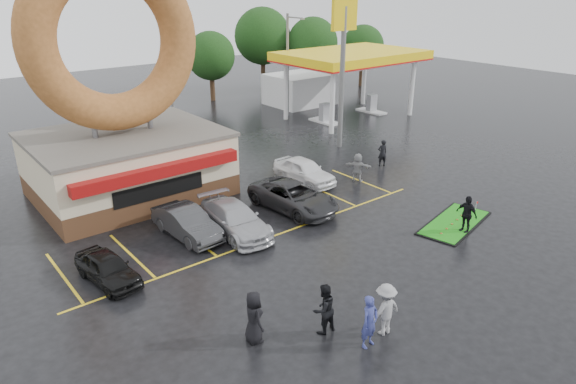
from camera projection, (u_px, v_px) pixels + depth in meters
ground at (316, 265)px, 22.59m from camera, size 120.00×120.00×0.00m
donut_shop at (123, 119)px, 28.51m from camera, size 10.20×8.70×13.50m
gas_station at (328, 72)px, 47.85m from camera, size 12.30×13.65×5.90m
shell_sign at (343, 46)px, 35.95m from camera, size 2.20×0.36×10.60m
streetlight_mid at (171, 80)px, 38.16m from camera, size 0.40×2.21×9.00m
streetlight_right at (288, 63)px, 45.83m from camera, size 0.40×2.21×9.00m
tree_far_a at (313, 43)px, 57.29m from camera, size 5.60×5.60×8.00m
tree_far_b at (363, 46)px, 59.56m from camera, size 4.90×4.90×7.00m
tree_far_c at (262, 36)px, 57.61m from camera, size 6.30×6.30×9.00m
tree_far_d at (211, 56)px, 52.03m from camera, size 4.90×4.90×7.00m
car_black at (108, 268)px, 21.17m from camera, size 1.93×3.82×1.25m
car_dgrey at (187, 223)px, 24.90m from camera, size 1.82×4.48×1.45m
car_silver at (235, 219)px, 25.27m from camera, size 2.43×5.16×1.46m
car_grey at (293, 197)px, 27.85m from camera, size 2.97×5.60×1.50m
car_white at (304, 171)px, 31.60m from camera, size 1.92×4.50×1.52m
person_blue at (370, 322)px, 17.27m from camera, size 0.75×0.53×1.95m
person_blackjkt at (324, 309)px, 17.98m from camera, size 0.94×0.74×1.91m
person_hoodie at (385, 309)px, 17.89m from camera, size 1.33×0.84×1.97m
person_bystander at (254, 317)px, 17.50m from camera, size 0.76×1.03×1.94m
person_cameraman at (466, 214)px, 25.23m from camera, size 0.49×1.14×1.94m
person_walker_near at (358, 167)px, 31.77m from camera, size 1.34×1.69×1.80m
person_walker_far at (382, 153)px, 34.39m from camera, size 0.78×0.65×1.82m
putting_green at (454, 223)px, 26.47m from camera, size 5.29×3.15×0.62m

